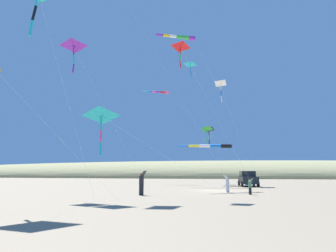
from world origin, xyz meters
TOP-DOWN VIEW (x-y plane):
  - ground_plane at (0.00, 0.00)m, footprint 600.00×600.00m
  - dune_ridge_grassy at (55.00, 0.00)m, footprint 28.00×240.00m
  - parked_car at (8.44, -3.98)m, footprint 4.39×2.25m
  - cooler_box at (11.52, -4.11)m, footprint 0.62×0.42m
  - person_adult_flyer at (-6.38, 5.54)m, footprint 0.65×0.68m
  - person_child_green_jacket at (-4.22, -2.82)m, footprint 0.31×0.39m
  - person_child_grey_jacket at (-2.35, -1.11)m, footprint 0.43×0.52m
  - kite_delta_yellow_midlevel at (-6.99, 2.34)m, footprint 1.58×6.21m
  - kite_delta_striped_overhead at (13.88, 0.82)m, footprint 4.23×7.13m
  - kite_delta_red_high_left at (-8.60, 10.61)m, footprint 3.72×6.35m
  - kite_delta_green_low_center at (-11.44, 6.81)m, footprint 6.85×8.83m
  - kite_delta_rainbow_low_near at (14.75, 3.55)m, footprint 4.88×6.17m
  - kite_windsock_small_distant at (5.58, 0.22)m, footprint 0.90×8.85m
  - kite_delta_long_streamer_right at (10.48, 1.01)m, footprint 3.67×4.55m
  - kite_delta_teal_far_right at (10.95, -1.04)m, footprint 3.83×5.42m
  - kite_windsock_blue_topmost at (14.50, 8.44)m, footprint 4.26×15.72m
  - kite_windsock_orange_high_right at (4.02, 3.62)m, footprint 7.49×12.53m

SIDE VIEW (x-z plane):
  - ground_plane at x=0.00m, z-range 0.00..0.00m
  - dune_ridge_grassy at x=55.00m, z-range -4.86..4.86m
  - cooler_box at x=11.52m, z-range 0.00..0.42m
  - person_child_green_jacket at x=-4.22m, z-range 0.06..1.32m
  - person_child_grey_jacket at x=-2.35m, z-range 0.07..1.59m
  - parked_car at x=8.44m, z-range 0.03..1.88m
  - person_adult_flyer at x=-6.38m, z-range 0.08..1.97m
  - kite_windsock_small_distant at x=5.58m, z-range 2.28..7.28m
  - kite_delta_green_low_center at x=-11.44m, z-range 2.37..8.13m
  - kite_delta_long_streamer_right at x=10.48m, z-range 3.55..11.52m
  - kite_delta_striped_overhead at x=13.88m, z-range 3.77..12.18m
  - kite_delta_yellow_midlevel at x=-6.99m, z-range 5.60..17.51m
  - kite_delta_red_high_left at x=-8.60m, z-range 5.58..17.58m
  - kite_delta_teal_far_right at x=10.95m, z-range 6.82..21.40m
  - kite_windsock_blue_topmost at x=14.50m, z-range 7.05..21.68m
  - kite_windsock_orange_high_right at x=4.02m, z-range 8.80..27.42m
  - kite_delta_rainbow_low_near at x=14.75m, z-range 9.21..28.35m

